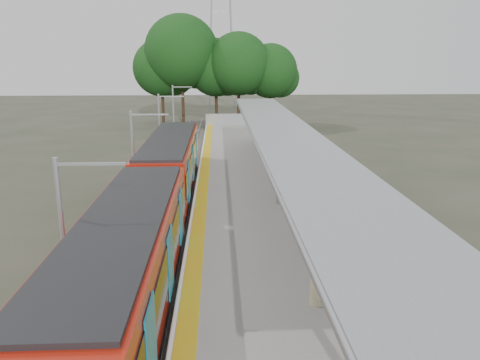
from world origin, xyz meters
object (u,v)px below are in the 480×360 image
train (155,198)px  litter_bin (281,194)px  bench_far (271,142)px  bench_mid (326,229)px  info_pillar_near (318,279)px  info_pillar_far (268,158)px

train → litter_bin: 6.41m
litter_bin → bench_far: bearing=85.5°
train → bench_far: (7.11, 16.69, -0.50)m
bench_far → train: bearing=-108.7°
bench_mid → info_pillar_near: (-1.36, -4.90, 0.32)m
bench_mid → litter_bin: litter_bin is taller
train → info_pillar_far: bearing=58.1°
bench_mid → bench_far: 19.56m
bench_far → info_pillar_near: size_ratio=0.83×
bench_far → litter_bin: 14.48m
bench_mid → info_pillar_near: size_ratio=0.75×
bench_far → info_pillar_far: (-0.97, -6.83, 0.16)m
train → info_pillar_near: train is taller
train → bench_far: size_ratio=17.80×
bench_mid → info_pillar_far: size_ratio=0.85×
bench_mid → litter_bin: (-1.14, 5.12, -0.01)m
train → litter_bin: size_ratio=28.49×
bench_far → info_pillar_far: info_pillar_far is taller
train → info_pillar_near: size_ratio=14.82×
info_pillar_far → bench_mid: bearing=-70.1°
info_pillar_near → bench_far: bearing=99.1°
info_pillar_near → litter_bin: (0.22, 10.03, -0.32)m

